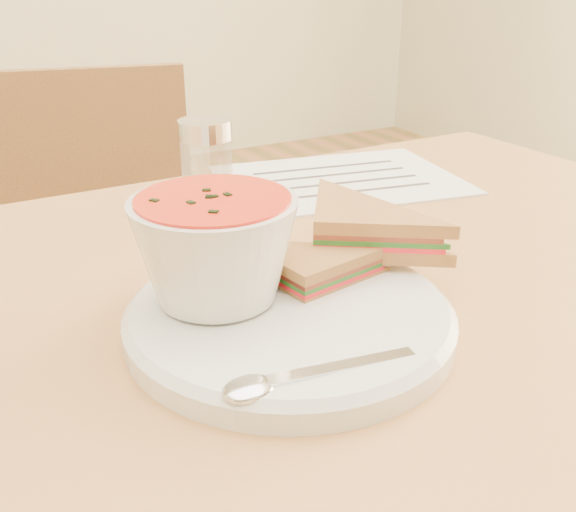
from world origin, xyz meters
TOP-DOWN VIEW (x-y plane):
  - chair_far at (-0.08, 0.58)m, footprint 0.44×0.44m
  - plate at (-0.07, -0.05)m, footprint 0.25×0.25m
  - soup_bowl at (-0.12, -0.02)m, footprint 0.16×0.16m
  - sandwich_half_a at (-0.06, -0.06)m, footprint 0.11×0.11m
  - sandwich_half_b at (-0.03, -0.02)m, footprint 0.16×0.16m
  - spoon at (-0.10, -0.14)m, footprint 0.17×0.06m
  - paper_menu at (0.16, 0.23)m, footprint 0.33×0.27m
  - condiment_shaker at (-0.03, 0.21)m, footprint 0.06×0.06m

SIDE VIEW (x-z plane):
  - chair_far at x=-0.08m, z-range 0.00..0.84m
  - paper_menu at x=0.16m, z-range 0.75..0.75m
  - plate at x=-0.07m, z-range 0.75..0.77m
  - spoon at x=-0.10m, z-range 0.77..0.78m
  - sandwich_half_a at x=-0.06m, z-range 0.77..0.79m
  - sandwich_half_b at x=-0.03m, z-range 0.78..0.82m
  - condiment_shaker at x=-0.03m, z-range 0.75..0.85m
  - soup_bowl at x=-0.12m, z-range 0.77..0.85m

